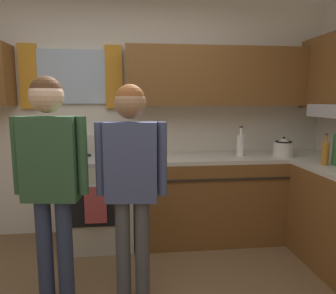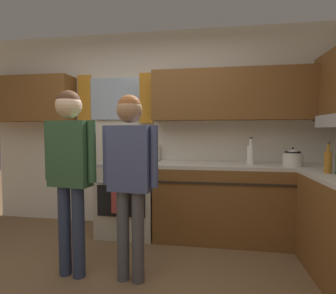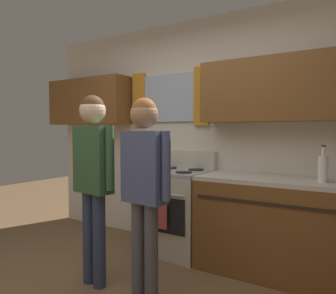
{
  "view_description": "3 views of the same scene",
  "coord_description": "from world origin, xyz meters",
  "px_view_note": "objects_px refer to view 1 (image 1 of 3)",
  "views": [
    {
      "loc": [
        0.15,
        -1.64,
        1.47
      ],
      "look_at": [
        0.43,
        0.86,
        1.1
      ],
      "focal_mm": 33.54,
      "sensor_mm": 36.0,
      "label": 1
    },
    {
      "loc": [
        0.79,
        -1.6,
        1.28
      ],
      "look_at": [
        0.39,
        0.93,
        1.13
      ],
      "focal_mm": 27.89,
      "sensor_mm": 36.0,
      "label": 2
    },
    {
      "loc": [
        1.62,
        -1.52,
        1.33
      ],
      "look_at": [
        0.12,
        0.86,
        1.19
      ],
      "focal_mm": 35.2,
      "sensor_mm": 36.0,
      "label": 3
    }
  ],
  "objects_px": {
    "bottle_oil_amber": "(325,153)",
    "adult_in_plaid": "(131,170)",
    "stove_oven": "(100,199)",
    "bottle_milk_white": "(241,145)",
    "adult_left": "(50,168)",
    "stovetop_kettle": "(284,147)"
  },
  "relations": [
    {
      "from": "adult_left",
      "to": "adult_in_plaid",
      "type": "distance_m",
      "value": 0.54
    },
    {
      "from": "bottle_milk_white",
      "to": "stovetop_kettle",
      "type": "bearing_deg",
      "value": -10.0
    },
    {
      "from": "stove_oven",
      "to": "bottle_milk_white",
      "type": "bearing_deg",
      "value": -2.2
    },
    {
      "from": "stove_oven",
      "to": "bottle_milk_white",
      "type": "height_order",
      "value": "bottle_milk_white"
    },
    {
      "from": "bottle_oil_amber",
      "to": "adult_left",
      "type": "distance_m",
      "value": 2.31
    },
    {
      "from": "adult_left",
      "to": "adult_in_plaid",
      "type": "height_order",
      "value": "adult_left"
    },
    {
      "from": "stove_oven",
      "to": "stovetop_kettle",
      "type": "height_order",
      "value": "stovetop_kettle"
    },
    {
      "from": "stove_oven",
      "to": "stovetop_kettle",
      "type": "relative_size",
      "value": 4.02
    },
    {
      "from": "bottle_oil_amber",
      "to": "stovetop_kettle",
      "type": "height_order",
      "value": "bottle_oil_amber"
    },
    {
      "from": "bottle_milk_white",
      "to": "adult_in_plaid",
      "type": "height_order",
      "value": "adult_in_plaid"
    },
    {
      "from": "bottle_oil_amber",
      "to": "bottle_milk_white",
      "type": "xyz_separation_m",
      "value": [
        -0.6,
        0.53,
        0.01
      ]
    },
    {
      "from": "stove_oven",
      "to": "bottle_milk_white",
      "type": "distance_m",
      "value": 1.57
    },
    {
      "from": "bottle_oil_amber",
      "to": "stovetop_kettle",
      "type": "bearing_deg",
      "value": 110.18
    },
    {
      "from": "stove_oven",
      "to": "bottle_milk_white",
      "type": "xyz_separation_m",
      "value": [
        1.46,
        -0.06,
        0.55
      ]
    },
    {
      "from": "adult_left",
      "to": "adult_in_plaid",
      "type": "bearing_deg",
      "value": 0.29
    },
    {
      "from": "stovetop_kettle",
      "to": "adult_in_plaid",
      "type": "bearing_deg",
      "value": -149.57
    },
    {
      "from": "bottle_oil_amber",
      "to": "adult_in_plaid",
      "type": "bearing_deg",
      "value": -164.97
    },
    {
      "from": "stove_oven",
      "to": "adult_left",
      "type": "bearing_deg",
      "value": -100.8
    },
    {
      "from": "stove_oven",
      "to": "adult_left",
      "type": "height_order",
      "value": "adult_left"
    },
    {
      "from": "adult_in_plaid",
      "to": "bottle_milk_white",
      "type": "bearing_deg",
      "value": 41.38
    },
    {
      "from": "adult_in_plaid",
      "to": "stovetop_kettle",
      "type": "bearing_deg",
      "value": 30.43
    },
    {
      "from": "bottle_oil_amber",
      "to": "bottle_milk_white",
      "type": "height_order",
      "value": "bottle_milk_white"
    }
  ]
}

